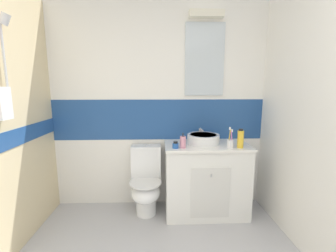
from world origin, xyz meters
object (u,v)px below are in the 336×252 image
at_px(toothbrush_cup, 230,143).
at_px(soap_dispenser, 183,142).
at_px(toilet, 146,183).
at_px(shampoo_bottle_tall, 241,139).
at_px(hair_gel_jar, 176,145).
at_px(sink_basin, 203,138).

xyz_separation_m(toothbrush_cup, soap_dispenser, (-0.52, 0.01, 0.01)).
xyz_separation_m(toilet, shampoo_bottle_tall, (1.04, -0.20, 0.58)).
bearing_deg(toilet, shampoo_bottle_tall, -10.93).
height_order(toilet, hair_gel_jar, hair_gel_jar).
height_order(sink_basin, toothbrush_cup, toothbrush_cup).
xyz_separation_m(toilet, soap_dispenser, (0.42, -0.18, 0.54)).
height_order(sink_basin, soap_dispenser, soap_dispenser).
xyz_separation_m(toothbrush_cup, hair_gel_jar, (-0.60, 0.00, -0.02)).
distance_m(sink_basin, toilet, 0.86).
bearing_deg(toilet, soap_dispenser, -23.80).
relative_size(soap_dispenser, hair_gel_jar, 2.27).
height_order(toilet, toothbrush_cup, toothbrush_cup).
height_order(shampoo_bottle_tall, hair_gel_jar, shampoo_bottle_tall).
xyz_separation_m(sink_basin, toothbrush_cup, (0.26, -0.21, -0.00)).
bearing_deg(sink_basin, toilet, -178.75).
bearing_deg(hair_gel_jar, sink_basin, 31.44).
distance_m(shampoo_bottle_tall, hair_gel_jar, 0.71).
bearing_deg(shampoo_bottle_tall, sink_basin, 149.32).
bearing_deg(toothbrush_cup, sink_basin, 140.44).
distance_m(sink_basin, soap_dispenser, 0.33).
bearing_deg(toothbrush_cup, shampoo_bottle_tall, -2.51).
distance_m(soap_dispenser, shampoo_bottle_tall, 0.63).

